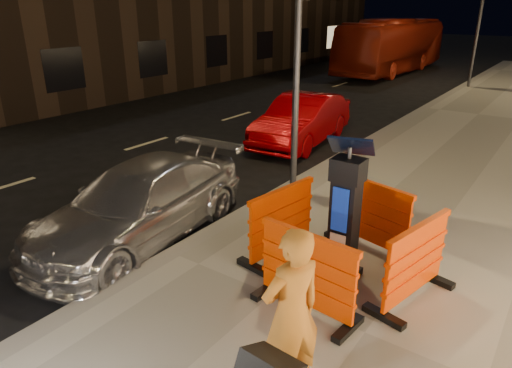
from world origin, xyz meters
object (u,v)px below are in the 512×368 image
Objects in this scene: barrier_back at (371,215)px; bus_doubledecker at (390,72)px; barrier_front at (307,273)px; car_silver at (143,236)px; parking_kiosk at (345,213)px; man at (291,314)px; car_red at (301,143)px; barrier_kerbside at (281,222)px; barrier_bldgside at (415,263)px.

bus_doubledecker is (-6.83, 19.60, -0.66)m from barrier_back.
barrier_front reaches higher than car_silver.
bus_doubledecker is (-6.83, 20.55, -1.07)m from parking_kiosk.
barrier_front is 0.32× the size of car_silver.
parking_kiosk is 2.11m from man.
car_red is at bearing 143.24° from barrier_back.
barrier_kerbside and barrier_bldgside have the same top height.
car_silver is at bearing 179.82° from barrier_front.
barrier_front is (0.00, -0.95, -0.41)m from parking_kiosk.
barrier_back is at bearing 100.55° from parking_kiosk.
bus_doubledecker reaches higher than barrier_bldgside.
car_silver is 2.44× the size of man.
man is (1.40, -2.06, 0.33)m from barrier_kerbside.
car_red is at bearing 135.09° from parking_kiosk.
parking_kiosk is at bearing -70.73° from bus_doubledecker.
barrier_bldgside is 21.98m from bus_doubledecker.
barrier_kerbside is 6.31m from car_red.
parking_kiosk is at bearing -143.87° from man.
car_red is 2.34× the size of man.
car_silver is at bearing -79.46° from bus_doubledecker.
barrier_kerbside is (-0.95, 0.00, -0.41)m from parking_kiosk.
barrier_back is at bearing 95.55° from barrier_front.
man is at bearing -67.86° from barrier_back.
man reaches higher than barrier_bldgside.
parking_kiosk is at bearing -76.45° from barrier_back.
barrier_front is at bearing -126.45° from barrier_kerbside.
bus_doubledecker is at bearing 122.75° from barrier_back.
barrier_kerbside is 2.52m from man.
parking_kiosk is 21.68m from bus_doubledecker.
man is (7.28, -22.61, 0.99)m from bus_doubledecker.
barrier_back is at bearing 57.55° from barrier_bldgside.
parking_kiosk is 1.40× the size of barrier_kerbside.
car_silver is 4.07m from man.
barrier_kerbside is (-0.95, -0.95, 0.00)m from barrier_back.
man reaches higher than barrier_kerbside.
barrier_back is 1.00× the size of barrier_kerbside.
bus_doubledecker is 23.77m from man.
bus_doubledecker is at bearing 24.51° from barrier_kerbside.
bus_doubledecker is (-7.78, 20.55, -0.66)m from barrier_bldgside.
parking_kiosk is at bearing -81.45° from barrier_kerbside.
car_red is at bearing 35.92° from barrier_kerbside.
barrier_front is 1.00× the size of barrier_back.
parking_kiosk is 1.40× the size of barrier_bldgside.
bus_doubledecker is at bearing 113.16° from barrier_front.
bus_doubledecker is at bearing -138.46° from man.
barrier_bldgside is 0.33× the size of car_red.
car_red is (-0.61, 6.20, 0.00)m from car_silver.
barrier_back is 3.65m from car_silver.
car_silver is (-2.28, -0.63, -0.66)m from barrier_kerbside.
man is at bearing -67.00° from parking_kiosk.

